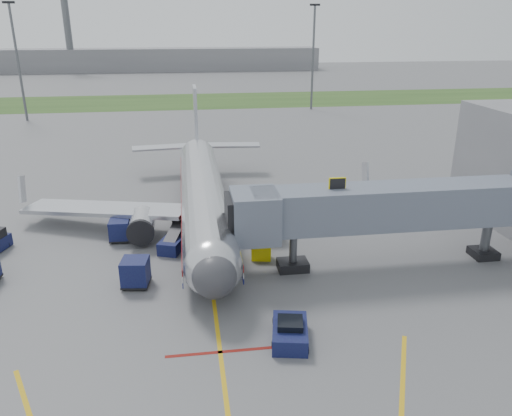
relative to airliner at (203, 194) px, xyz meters
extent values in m
plane|color=#565659|center=(0.00, -15.25, -2.65)|extent=(400.00, 400.00, 0.00)
cube|color=#2D4C1E|center=(0.00, 74.75, -2.64)|extent=(300.00, 25.00, 0.01)
cube|color=gold|center=(0.00, -17.25, -2.64)|extent=(0.25, 50.00, 0.01)
cube|color=maroon|center=(0.00, -19.25, -2.64)|extent=(6.00, 0.25, 0.01)
cylinder|color=silver|center=(0.00, -0.25, 0.05)|extent=(3.80, 28.00, 3.80)
sphere|color=silver|center=(0.00, -14.25, 0.05)|extent=(3.80, 3.80, 3.80)
sphere|color=#38383D|center=(0.00, -15.55, 0.05)|extent=(2.74, 2.74, 2.74)
cube|color=black|center=(0.00, -14.65, 0.60)|extent=(2.20, 1.20, 0.55)
cone|color=silver|center=(0.00, 16.25, 0.05)|extent=(3.80, 5.00, 3.80)
cube|color=#B7BAC1|center=(0.00, 15.75, 4.05)|extent=(0.35, 4.20, 7.00)
cube|color=#B7BAC1|center=(-8.50, -0.25, -0.85)|extent=(15.10, 8.59, 1.13)
cube|color=#B7BAC1|center=(8.50, -0.25, -0.85)|extent=(15.10, 8.59, 1.13)
cylinder|color=silver|center=(-5.20, -3.25, -1.30)|extent=(2.10, 3.60, 2.10)
cylinder|color=silver|center=(5.20, -3.25, -1.30)|extent=(2.10, 3.60, 2.10)
cube|color=maroon|center=(1.92, -0.25, -0.30)|extent=(0.05, 28.00, 0.45)
cube|color=navy|center=(1.92, -0.25, -1.20)|extent=(0.05, 28.00, 0.35)
cylinder|color=black|center=(0.00, -13.25, -2.35)|extent=(0.28, 0.70, 0.70)
cylinder|color=black|center=(-2.60, 0.25, -2.20)|extent=(0.50, 1.00, 1.00)
cylinder|color=black|center=(2.60, 0.25, -2.20)|extent=(0.50, 1.00, 1.00)
cube|color=slate|center=(13.00, -10.25, 1.95)|extent=(20.00, 3.00, 3.00)
cube|color=slate|center=(3.20, -10.25, 1.75)|extent=(3.20, 3.60, 3.40)
cube|color=black|center=(2.00, -10.25, 1.75)|extent=(1.60, 3.00, 2.80)
cube|color=yellow|center=(9.00, -10.25, 3.75)|extent=(1.20, 0.15, 1.00)
cylinder|color=#595B60|center=(6.00, -10.25, -1.10)|extent=(0.56, 0.56, 3.10)
cube|color=black|center=(6.00, -10.25, -2.30)|extent=(2.20, 1.60, 0.70)
cylinder|color=#595B60|center=(21.00, -10.25, -1.10)|extent=(0.70, 0.70, 3.10)
cube|color=black|center=(21.00, -10.25, -2.35)|extent=(1.80, 1.80, 0.60)
cylinder|color=#595B60|center=(-30.00, 54.75, 7.35)|extent=(0.44, 0.44, 20.00)
cube|color=black|center=(-30.00, 54.75, 17.55)|extent=(2.00, 0.40, 0.40)
cylinder|color=#595B60|center=(25.00, 59.75, 7.35)|extent=(0.44, 0.44, 20.00)
cube|color=black|center=(25.00, 59.75, 17.55)|extent=(2.00, 0.40, 0.40)
cube|color=slate|center=(-10.00, 154.75, 1.35)|extent=(120.00, 14.00, 8.00)
cylinder|color=#595B60|center=(-40.00, 149.75, 11.35)|extent=(2.40, 2.40, 28.00)
cube|color=#100D3D|center=(4.00, -18.75, -2.16)|extent=(2.54, 3.52, 0.98)
cube|color=black|center=(4.00, -18.75, -1.53)|extent=(1.67, 1.67, 0.44)
cylinder|color=black|center=(2.99, -19.73, -2.29)|extent=(0.33, 0.74, 0.71)
cylinder|color=black|center=(4.56, -20.04, -2.29)|extent=(0.33, 0.74, 0.71)
cylinder|color=black|center=(3.44, -17.46, -2.29)|extent=(0.33, 0.74, 0.71)
cylinder|color=black|center=(5.01, -17.77, -2.29)|extent=(0.33, 0.74, 0.71)
cylinder|color=black|center=(-15.84, -3.00, -2.40)|extent=(0.36, 0.54, 0.50)
cube|color=#100D3D|center=(-5.13, -11.02, -1.56)|extent=(1.97, 1.97, 1.76)
cube|color=black|center=(-5.13, -11.02, -2.44)|extent=(2.03, 2.03, 0.14)
cylinder|color=black|center=(-5.89, -11.62, -2.49)|extent=(0.29, 0.35, 0.32)
cylinder|color=black|center=(-4.54, -11.79, -2.49)|extent=(0.29, 0.35, 0.32)
cylinder|color=black|center=(-5.72, -10.26, -2.49)|extent=(0.29, 0.35, 0.32)
cylinder|color=black|center=(-4.37, -10.43, -2.49)|extent=(0.29, 0.35, 0.32)
cube|color=#100D3D|center=(-7.04, -3.13, -1.66)|extent=(1.63, 1.63, 1.60)
cube|color=black|center=(-7.04, -3.13, -2.46)|extent=(1.69, 1.69, 0.12)
cylinder|color=black|center=(-7.67, -3.74, -2.50)|extent=(0.23, 0.29, 0.29)
cylinder|color=black|center=(-6.43, -3.77, -2.50)|extent=(0.23, 0.29, 0.29)
cylinder|color=black|center=(-7.65, -2.50, -2.50)|extent=(0.23, 0.29, 0.29)
cylinder|color=black|center=(-6.41, -2.52, -2.50)|extent=(0.23, 0.29, 0.29)
cube|color=#100D3D|center=(-2.50, -5.01, -2.14)|extent=(2.86, 4.31, 1.00)
cube|color=black|center=(-2.31, -4.49, -1.08)|extent=(2.51, 4.56, 1.57)
cylinder|color=black|center=(-3.53, -6.17, -2.33)|extent=(0.45, 0.67, 0.62)
cylinder|color=black|center=(-2.49, -6.56, -2.33)|extent=(0.45, 0.67, 0.62)
cylinder|color=black|center=(-2.52, -3.46, -2.33)|extent=(0.45, 0.67, 0.62)
cylinder|color=black|center=(-1.48, -3.85, -2.33)|extent=(0.45, 0.67, 0.62)
cube|color=yellow|center=(4.00, -8.19, -2.06)|extent=(1.64, 1.26, 1.17)
cylinder|color=black|center=(3.52, -8.09, -2.50)|extent=(0.25, 0.33, 0.29)
cylinder|color=black|center=(4.48, -8.29, -2.50)|extent=(0.25, 0.33, 0.29)
camera|label=1|loc=(-1.32, -42.16, 14.33)|focal=35.00mm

